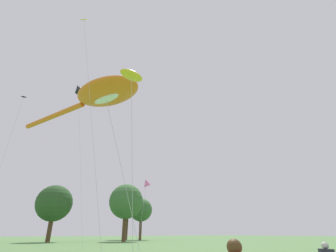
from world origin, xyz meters
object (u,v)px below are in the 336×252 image
at_px(small_kite_delta_white, 131,76).
at_px(tree_oak_left, 126,202).
at_px(tree_broad_distant, 54,203).
at_px(big_show_kite, 103,94).
at_px(small_kite_box_yellow, 86,46).
at_px(small_kite_diamond_red, 21,105).
at_px(small_kite_stunt_black, 147,183).
at_px(small_kite_tiny_distant, 79,89).
at_px(tree_pine_center, 141,210).
at_px(tree_oak_right, 128,204).

relative_size(small_kite_delta_white, tree_oak_left, 0.77).
bearing_deg(tree_broad_distant, tree_oak_left, -19.50).
relative_size(big_show_kite, small_kite_box_yellow, 0.79).
bearing_deg(big_show_kite, small_kite_diamond_red, -179.68).
xyz_separation_m(small_kite_stunt_black, tree_broad_distant, (-2.30, 34.19, 0.92)).
distance_m(small_kite_delta_white, tree_broad_distant, 47.00).
relative_size(small_kite_tiny_distant, tree_pine_center, 2.13).
distance_m(small_kite_tiny_distant, tree_pine_center, 39.53).
bearing_deg(small_kite_box_yellow, tree_pine_center, 172.18).
bearing_deg(tree_oak_left, small_kite_delta_white, -114.51).
xyz_separation_m(small_kite_stunt_black, tree_oak_right, (16.99, 41.04, 2.52)).
bearing_deg(big_show_kite, small_kite_tiny_distant, 154.61).
bearing_deg(small_kite_delta_white, small_kite_diamond_red, 88.31).
height_order(small_kite_box_yellow, tree_pine_center, small_kite_box_yellow).
xyz_separation_m(small_kite_delta_white, tree_broad_distant, (5.54, 46.64, -1.48)).
height_order(small_kite_diamond_red, small_kite_stunt_black, small_kite_diamond_red).
relative_size(tree_broad_distant, tree_oak_left, 0.93).
height_order(big_show_kite, small_kite_stunt_black, big_show_kite).
height_order(small_kite_delta_white, tree_oak_left, tree_oak_left).
bearing_deg(small_kite_box_yellow, small_kite_tiny_distant, -165.37).
relative_size(small_kite_stunt_black, tree_pine_center, 0.68).
xyz_separation_m(big_show_kite, small_kite_tiny_distant, (0.68, 13.90, 8.04)).
bearing_deg(big_show_kite, small_kite_delta_white, -30.97).
distance_m(big_show_kite, tree_broad_distant, 38.85).
relative_size(big_show_kite, small_kite_stunt_black, 2.17).
relative_size(small_kite_diamond_red, tree_broad_distant, 1.54).
bearing_deg(tree_broad_distant, small_kite_tiny_distant, -98.49).
bearing_deg(small_kite_delta_white, small_kite_stunt_black, 44.80).
bearing_deg(tree_pine_center, tree_broad_distant, -171.58).
height_order(small_kite_box_yellow, small_kite_stunt_black, small_kite_box_yellow).
xyz_separation_m(small_kite_tiny_distant, small_kite_box_yellow, (-2.89, -15.29, -5.03)).
relative_size(small_kite_box_yellow, tree_oak_right, 1.48).
distance_m(small_kite_delta_white, tree_oak_right, 58.97).
bearing_deg(small_kite_delta_white, tree_broad_distant, 70.25).
distance_m(big_show_kite, small_kite_delta_white, 9.15).
bearing_deg(tree_pine_center, small_kite_box_yellow, -123.14).
height_order(small_kite_delta_white, small_kite_stunt_black, small_kite_delta_white).
xyz_separation_m(big_show_kite, tree_pine_center, (25.77, 41.46, -5.14)).
xyz_separation_m(small_kite_diamond_red, tree_broad_distant, (9.80, 25.32, -8.18)).
relative_size(small_kite_delta_white, tree_pine_center, 0.90).
bearing_deg(small_kite_box_yellow, tree_broad_distant, -164.02).
bearing_deg(small_kite_stunt_black, tree_pine_center, -18.22).
bearing_deg(small_kite_tiny_distant, small_kite_stunt_black, 59.23).
relative_size(small_kite_delta_white, tree_broad_distant, 0.82).
relative_size(small_kite_tiny_distant, tree_oak_right, 1.71).
relative_size(tree_broad_distant, tree_oak_right, 0.87).
bearing_deg(tree_pine_center, small_kite_diamond_red, -137.64).
bearing_deg(tree_oak_left, big_show_kite, -118.06).
bearing_deg(tree_oak_right, tree_oak_left, -116.34).
height_order(small_kite_diamond_red, tree_oak_right, small_kite_diamond_red).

